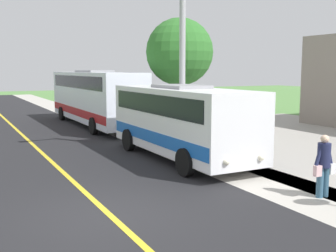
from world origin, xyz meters
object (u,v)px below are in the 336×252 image
at_px(transit_bus_rear, 94,95).
at_px(pedestrian_with_bags, 324,164).
at_px(street_light_pole, 179,48).
at_px(tree_curbside, 180,52).
at_px(shuttle_bus_front, 181,118).

xyz_separation_m(transit_bus_rear, pedestrian_with_bags, (-0.96, 16.51, -0.92)).
relative_size(street_light_pole, tree_curbside, 1.26).
xyz_separation_m(pedestrian_with_bags, street_light_pole, (0.56, -6.75, 3.27)).
height_order(shuttle_bus_front, pedestrian_with_bags, shuttle_bus_front).
distance_m(shuttle_bus_front, street_light_pole, 2.80).
distance_m(pedestrian_with_bags, street_light_pole, 7.52).
xyz_separation_m(pedestrian_with_bags, tree_curbside, (-1.97, -11.30, 3.33)).
bearing_deg(pedestrian_with_bags, transit_bus_rear, -86.67).
bearing_deg(shuttle_bus_front, pedestrian_with_bags, 99.47).
relative_size(transit_bus_rear, street_light_pole, 1.50).
distance_m(shuttle_bus_front, pedestrian_with_bags, 6.00).
bearing_deg(street_light_pole, tree_curbside, -119.10).
bearing_deg(pedestrian_with_bags, shuttle_bus_front, -80.53).
xyz_separation_m(transit_bus_rear, tree_curbside, (-2.93, 5.21, 2.40)).
relative_size(pedestrian_with_bags, tree_curbside, 0.28).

